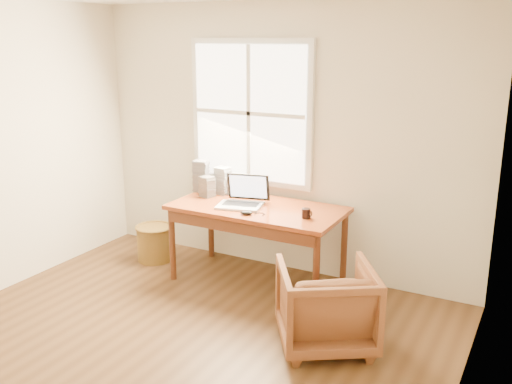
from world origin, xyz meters
TOP-DOWN VIEW (x-y plane):
  - room_shell at (-0.02, 0.16)m, footprint 4.04×4.54m
  - desk at (0.00, 1.80)m, footprint 1.60×0.80m
  - armchair at (1.00, 1.02)m, footprint 0.96×0.97m
  - wicker_stool at (-1.20, 1.77)m, footprint 0.38×0.38m
  - laptop at (-0.14, 1.70)m, footprint 0.53×0.55m
  - mouse at (0.03, 1.53)m, footprint 0.12×0.09m
  - coffee_mug at (0.54, 1.69)m, footprint 0.10×0.10m
  - cd_stack_a at (-0.51, 2.03)m, footprint 0.15×0.14m
  - cd_stack_b at (-0.59, 1.86)m, footprint 0.15×0.14m
  - cd_stack_c at (-0.75, 2.00)m, footprint 0.16×0.15m
  - cd_stack_d at (-0.39, 2.08)m, footprint 0.18×0.16m

SIDE VIEW (x-z plane):
  - wicker_stool at x=-1.20m, z-range 0.00..0.36m
  - armchair at x=1.00m, z-range 0.00..0.65m
  - desk at x=0.00m, z-range 0.71..0.75m
  - mouse at x=0.03m, z-range 0.75..0.79m
  - coffee_mug at x=0.54m, z-range 0.75..0.84m
  - cd_stack_b at x=-0.59m, z-range 0.75..0.95m
  - cd_stack_d at x=-0.39m, z-range 0.75..0.95m
  - cd_stack_a at x=-0.51m, z-range 0.75..1.02m
  - cd_stack_c at x=-0.75m, z-range 0.75..1.07m
  - laptop at x=-0.14m, z-range 0.75..1.08m
  - room_shell at x=-0.02m, z-range 0.00..2.64m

